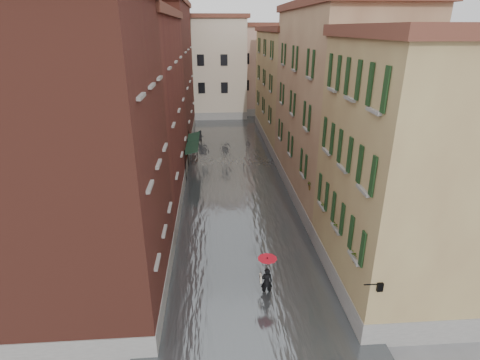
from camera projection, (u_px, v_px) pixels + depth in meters
name	position (u px, v px, depth m)	size (l,w,h in m)	color
ground	(247.00, 264.00, 20.19)	(120.00, 120.00, 0.00)	slate
floodwater	(233.00, 175.00, 32.15)	(10.00, 60.00, 0.20)	#4F5458
building_left_near	(84.00, 168.00, 15.41)	(6.00, 8.00, 13.00)	brown
building_left_mid	(134.00, 116.00, 25.66)	(6.00, 14.00, 12.50)	maroon
building_left_far	(161.00, 78.00, 39.23)	(6.00, 16.00, 14.00)	brown
building_right_near	(408.00, 176.00, 16.64)	(6.00, 8.00, 11.50)	#96764D
building_right_mid	(334.00, 109.00, 26.51)	(6.00, 14.00, 13.00)	tan
building_right_far	(292.00, 88.00, 40.65)	(6.00, 16.00, 11.50)	#96764D
building_end_cream	(202.00, 69.00, 52.62)	(12.00, 9.00, 13.00)	#C3B69B
building_end_pink	(263.00, 70.00, 55.26)	(10.00, 9.00, 12.00)	tan
awning_near	(192.00, 148.00, 31.46)	(1.09, 3.40, 2.80)	black
awning_far	(193.00, 138.00, 34.38)	(1.09, 2.82, 2.80)	black
wall_lantern	(379.00, 286.00, 13.80)	(0.71, 0.22, 0.35)	black
window_planters	(325.00, 199.00, 19.61)	(0.59, 10.52, 0.84)	brown
pedestrian_main	(267.00, 273.00, 17.42)	(0.90, 0.90, 2.06)	black
pedestrian_far	(201.00, 138.00, 40.59)	(0.76, 0.60, 1.57)	black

